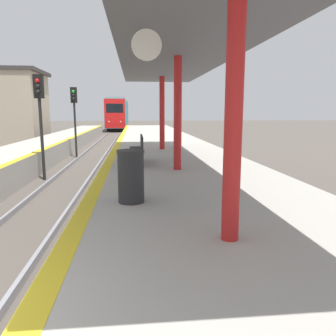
# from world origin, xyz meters

# --- Properties ---
(train) EXTENTS (2.76, 19.88, 4.67)m
(train) POSITION_xyz_m (0.00, 51.57, 2.38)
(train) COLOR black
(train) RESTS_ON ground
(signal_mid) EXTENTS (0.36, 0.31, 4.12)m
(signal_mid) POSITION_xyz_m (-1.11, 11.32, 2.90)
(signal_mid) COLOR black
(signal_mid) RESTS_ON ground
(signal_far) EXTENTS (0.36, 0.31, 4.12)m
(signal_far) POSITION_xyz_m (-0.96, 17.94, 2.90)
(signal_far) COLOR black
(signal_far) RESTS_ON ground
(station_canopy) EXTENTS (3.36, 16.35, 3.45)m
(station_canopy) POSITION_xyz_m (3.80, 7.50, 4.28)
(station_canopy) COLOR red
(station_canopy) RESTS_ON platform_right
(trash_bin) EXTENTS (0.52, 0.52, 0.99)m
(trash_bin) POSITION_xyz_m (2.46, 4.05, 1.51)
(trash_bin) COLOR #262628
(trash_bin) RESTS_ON platform_right
(bench) EXTENTS (0.44, 1.83, 0.92)m
(bench) POSITION_xyz_m (2.65, 8.77, 1.51)
(bench) COLOR #28282D
(bench) RESTS_ON platform_right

